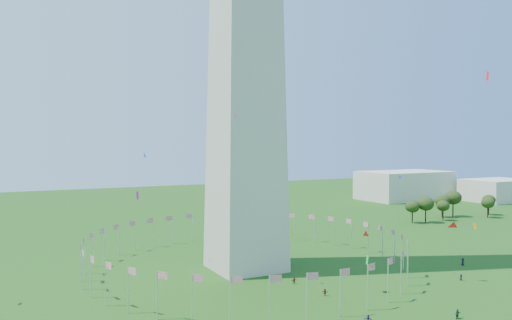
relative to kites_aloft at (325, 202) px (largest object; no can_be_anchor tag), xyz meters
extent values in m
cylinder|color=silver|center=(33.38, 25.44, -15.00)|extent=(0.24, 0.24, 9.00)
cylinder|color=silver|center=(32.77, 32.38, -15.00)|extent=(0.24, 0.24, 9.00)
cylinder|color=silver|center=(30.97, 39.12, -15.00)|extent=(0.24, 0.24, 9.00)
cylinder|color=silver|center=(28.02, 45.44, -15.00)|extent=(0.24, 0.24, 9.00)
cylinder|color=silver|center=(24.02, 51.15, -15.00)|extent=(0.24, 0.24, 9.00)
cylinder|color=silver|center=(19.09, 56.08, -15.00)|extent=(0.24, 0.24, 9.00)
cylinder|color=silver|center=(13.38, 60.08, -15.00)|extent=(0.24, 0.24, 9.00)
cylinder|color=silver|center=(7.06, 63.03, -15.00)|extent=(0.24, 0.24, 9.00)
cylinder|color=silver|center=(0.33, 64.83, -15.00)|extent=(0.24, 0.24, 9.00)
cylinder|color=silver|center=(-6.62, 65.44, -15.00)|extent=(0.24, 0.24, 9.00)
cylinder|color=silver|center=(-13.57, 64.83, -15.00)|extent=(0.24, 0.24, 9.00)
cylinder|color=silver|center=(-20.30, 63.03, -15.00)|extent=(0.24, 0.24, 9.00)
cylinder|color=silver|center=(-26.62, 60.08, -15.00)|extent=(0.24, 0.24, 9.00)
cylinder|color=silver|center=(-32.33, 56.08, -15.00)|extent=(0.24, 0.24, 9.00)
cylinder|color=silver|center=(-37.26, 51.15, -15.00)|extent=(0.24, 0.24, 9.00)
cylinder|color=silver|center=(-41.26, 45.44, -15.00)|extent=(0.24, 0.24, 9.00)
cylinder|color=silver|center=(-44.21, 39.12, -15.00)|extent=(0.24, 0.24, 9.00)
cylinder|color=silver|center=(-46.01, 32.38, -15.00)|extent=(0.24, 0.24, 9.00)
cylinder|color=silver|center=(-46.62, 25.44, -15.00)|extent=(0.24, 0.24, 9.00)
cylinder|color=silver|center=(-46.01, 18.49, -15.00)|extent=(0.24, 0.24, 9.00)
cylinder|color=silver|center=(-44.21, 11.76, -15.00)|extent=(0.24, 0.24, 9.00)
cylinder|color=silver|center=(-41.26, 5.44, -15.00)|extent=(0.24, 0.24, 9.00)
cylinder|color=silver|center=(-37.26, -0.27, -15.00)|extent=(0.24, 0.24, 9.00)
cylinder|color=silver|center=(-32.33, -5.20, -15.00)|extent=(0.24, 0.24, 9.00)
cylinder|color=silver|center=(-26.62, -9.20, -15.00)|extent=(0.24, 0.24, 9.00)
cylinder|color=silver|center=(-20.30, -12.15, -15.00)|extent=(0.24, 0.24, 9.00)
cylinder|color=silver|center=(-13.57, -13.95, -15.00)|extent=(0.24, 0.24, 9.00)
cylinder|color=silver|center=(-6.62, -14.56, -15.00)|extent=(0.24, 0.24, 9.00)
cylinder|color=silver|center=(0.33, -13.95, -15.00)|extent=(0.24, 0.24, 9.00)
cylinder|color=silver|center=(7.06, -12.15, -15.00)|extent=(0.24, 0.24, 9.00)
cylinder|color=silver|center=(13.38, -9.20, -15.00)|extent=(0.24, 0.24, 9.00)
cylinder|color=silver|center=(19.09, -5.20, -15.00)|extent=(0.24, 0.24, 9.00)
cylinder|color=silver|center=(24.02, -0.27, -15.00)|extent=(0.24, 0.24, 9.00)
cylinder|color=silver|center=(28.02, 5.44, -15.00)|extent=(0.24, 0.24, 9.00)
cylinder|color=silver|center=(30.97, 11.76, -15.00)|extent=(0.24, 0.24, 9.00)
cylinder|color=silver|center=(32.77, 18.49, -15.00)|extent=(0.24, 0.24, 9.00)
cube|color=beige|center=(143.38, 125.44, -11.50)|extent=(50.00, 30.00, 16.00)
cube|color=beige|center=(183.38, 95.44, -13.50)|extent=(35.00, 25.00, 12.00)
imported|color=#53131D|center=(-1.68, -2.65, -18.75)|extent=(1.33, 1.48, 1.51)
imported|color=#321A4F|center=(-4.44, -19.85, -18.65)|extent=(1.57, 1.63, 1.70)
imported|color=#52121A|center=(-2.82, 7.87, -18.72)|extent=(1.51, 0.76, 1.57)
imported|color=#272727|center=(11.80, -25.25, -18.79)|extent=(0.59, 0.88, 1.43)
imported|color=#173A21|center=(12.22, -25.05, -18.65)|extent=(1.67, 0.97, 1.70)
imported|color=black|center=(33.79, -7.49, -18.77)|extent=(0.81, 0.65, 1.46)
imported|color=black|center=(46.03, 2.41, -18.55)|extent=(0.81, 1.04, 1.91)
plane|color=red|center=(30.81, -7.49, -6.30)|extent=(1.91, 2.34, 2.39)
plane|color=red|center=(17.60, -26.42, 25.20)|extent=(1.02, 1.81, 2.07)
plane|color=#CC2699|center=(-41.50, -3.56, 3.87)|extent=(0.50, 1.71, 1.79)
plane|color=blue|center=(-29.96, 35.60, 9.72)|extent=(0.67, 1.84, 1.83)
plane|color=orange|center=(-3.32, 7.72, -8.03)|extent=(1.13, 0.66, 1.29)
plane|color=#CC2699|center=(-21.13, 0.10, 18.22)|extent=(1.43, 1.53, 1.79)
plane|color=yellow|center=(41.05, 25.98, 18.37)|extent=(0.33, 1.18, 1.22)
plane|color=orange|center=(24.28, -18.79, -4.32)|extent=(0.45, 1.49, 1.43)
plane|color=red|center=(19.33, 9.50, -10.14)|extent=(0.66, 1.50, 1.64)
plane|color=green|center=(7.63, -5.05, -12.35)|extent=(2.13, 0.34, 2.15)
plane|color=blue|center=(23.77, 2.38, 4.54)|extent=(1.06, 0.40, 0.98)
ellipsoid|color=#2B4517|center=(84.95, 59.97, -15.04)|extent=(5.72, 5.72, 8.93)
ellipsoid|color=#2B4517|center=(90.43, 58.19, -14.36)|extent=(6.58, 6.58, 10.29)
ellipsoid|color=#2B4517|center=(101.02, 58.91, -15.37)|extent=(5.29, 5.29, 8.27)
ellipsoid|color=#2B4517|center=(107.52, 65.24, -14.76)|extent=(6.07, 6.07, 9.49)
ellipsoid|color=#2B4517|center=(113.68, 64.85, -13.90)|extent=(7.17, 7.17, 11.21)
ellipsoid|color=#2B4517|center=(124.59, 55.79, -15.18)|extent=(5.53, 5.53, 8.65)
ellipsoid|color=#2B4517|center=(132.11, 61.16, -15.04)|extent=(5.71, 5.71, 8.92)
camera|label=1|loc=(-62.44, -88.81, 12.93)|focal=35.00mm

